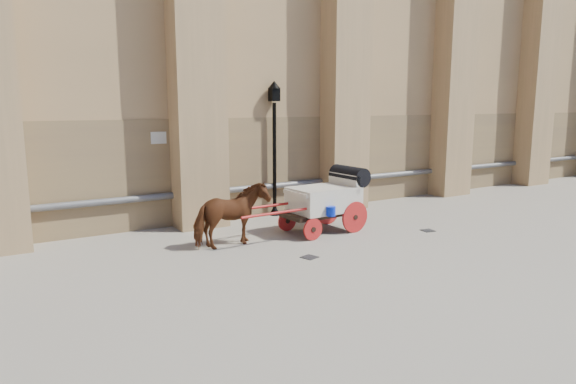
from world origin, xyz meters
TOP-DOWN VIEW (x-y plane):
  - ground at (0.00, 0.00)m, footprint 90.00×90.00m
  - horse at (-1.14, 1.23)m, footprint 1.90×1.01m
  - carriage at (1.76, 1.34)m, footprint 3.96×1.46m
  - street_lamp at (1.51, 3.80)m, footprint 0.38×0.38m
  - drain_grate_near at (-0.03, -0.49)m, footprint 0.40×0.40m
  - drain_grate_far at (4.08, -0.10)m, footprint 0.37×0.37m

SIDE VIEW (x-z plane):
  - ground at x=0.00m, z-range 0.00..0.00m
  - drain_grate_near at x=-0.03m, z-range 0.00..0.01m
  - drain_grate_far at x=4.08m, z-range 0.00..0.01m
  - horse at x=-1.14m, z-range 0.00..1.54m
  - carriage at x=1.76m, z-range 0.07..1.78m
  - street_lamp at x=1.51m, z-range 0.14..4.22m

